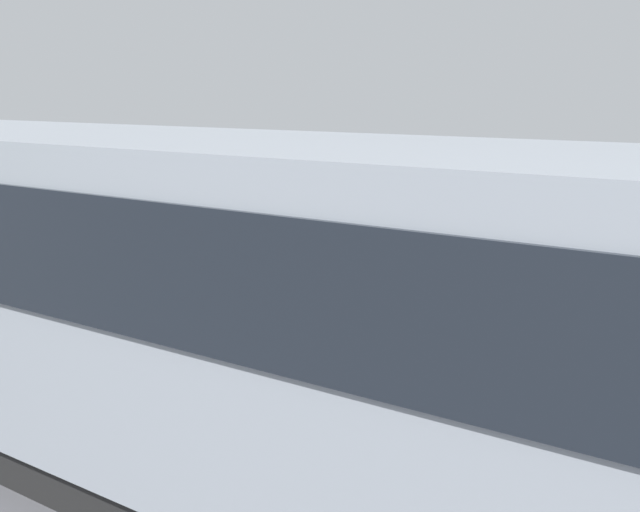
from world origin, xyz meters
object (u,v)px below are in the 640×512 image
(tour_bus, at_px, (176,309))
(parked_motorcycle_silver, at_px, (277,351))
(spectator_far_left, at_px, (426,315))
(parked_motorcycle_blue, at_px, (156,319))
(spectator_centre, at_px, (248,290))
(traffic_cone, at_px, (391,260))
(stunt_motorcycle, at_px, (267,219))
(parked_motorcycle_dark, at_px, (460,393))
(spectator_left, at_px, (331,300))

(tour_bus, bearing_deg, parked_motorcycle_silver, -78.54)
(spectator_far_left, height_order, parked_motorcycle_blue, spectator_far_left)
(spectator_centre, xyz_separation_m, traffic_cone, (0.66, -5.32, -0.73))
(parked_motorcycle_blue, distance_m, traffic_cone, 5.73)
(stunt_motorcycle, xyz_separation_m, traffic_cone, (-2.41, -0.93, -0.75))
(parked_motorcycle_silver, distance_m, parked_motorcycle_dark, 2.39)
(tour_bus, height_order, parked_motorcycle_silver, tour_bus)
(tour_bus, bearing_deg, parked_motorcycle_blue, -40.03)
(parked_motorcycle_dark, bearing_deg, spectator_far_left, -41.59)
(parked_motorcycle_blue, bearing_deg, stunt_motorcycle, -70.69)
(parked_motorcycle_silver, xyz_separation_m, traffic_cone, (1.48, -5.78, -0.18))
(parked_motorcycle_dark, bearing_deg, spectator_left, -15.02)
(parked_motorcycle_silver, relative_size, parked_motorcycle_dark, 1.00)
(tour_bus, bearing_deg, spectator_far_left, -113.65)
(parked_motorcycle_blue, xyz_separation_m, stunt_motorcycle, (1.67, -4.75, 0.57))
(parked_motorcycle_silver, relative_size, stunt_motorcycle, 1.08)
(spectator_centre, height_order, stunt_motorcycle, stunt_motorcycle)
(spectator_centre, xyz_separation_m, parked_motorcycle_dark, (-3.21, 0.40, -0.55))
(spectator_left, xyz_separation_m, spectator_centre, (1.24, 0.13, -0.04))
(spectator_centre, distance_m, parked_motorcycle_blue, 1.54)
(parked_motorcycle_dark, height_order, stunt_motorcycle, stunt_motorcycle)
(parked_motorcycle_dark, relative_size, parked_motorcycle_blue, 1.00)
(spectator_centre, relative_size, parked_motorcycle_dark, 0.85)
(tour_bus, bearing_deg, spectator_centre, -64.11)
(spectator_left, relative_size, spectator_centre, 1.03)
(stunt_motorcycle, bearing_deg, parked_motorcycle_dark, 142.58)
(parked_motorcycle_silver, height_order, parked_motorcycle_dark, same)
(tour_bus, relative_size, spectator_far_left, 5.81)
(tour_bus, bearing_deg, stunt_motorcycle, -58.27)
(spectator_far_left, xyz_separation_m, stunt_motorcycle, (5.55, -4.16, -0.01))
(spectator_left, bearing_deg, parked_motorcycle_blue, 10.38)
(parked_motorcycle_dark, distance_m, traffic_cone, 6.91)
(spectator_centre, relative_size, parked_motorcycle_blue, 0.85)
(parked_motorcycle_silver, xyz_separation_m, stunt_motorcycle, (3.89, -4.86, 0.57))
(parked_motorcycle_blue, bearing_deg, parked_motorcycle_silver, 177.31)
(parked_motorcycle_blue, relative_size, traffic_cone, 3.26)
(spectator_left, bearing_deg, parked_motorcycle_dark, 164.98)
(spectator_far_left, height_order, parked_motorcycle_dark, spectator_far_left)
(spectator_centre, bearing_deg, parked_motorcycle_silver, 150.84)
(tour_bus, relative_size, spectator_left, 5.78)
(tour_bus, bearing_deg, traffic_cone, -76.42)
(parked_motorcycle_dark, relative_size, stunt_motorcycle, 1.08)
(tour_bus, distance_m, spectator_far_left, 3.13)
(parked_motorcycle_dark, xyz_separation_m, stunt_motorcycle, (6.27, -4.80, 0.57))
(spectator_far_left, xyz_separation_m, spectator_centre, (2.49, 0.24, -0.03))
(tour_bus, distance_m, traffic_cone, 8.24)
(traffic_cone, bearing_deg, parked_motorcycle_silver, 104.36)
(stunt_motorcycle, bearing_deg, spectator_left, 135.20)
(tour_bus, distance_m, spectator_centre, 2.93)
(tour_bus, xyz_separation_m, spectator_centre, (1.25, -2.58, -0.61))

